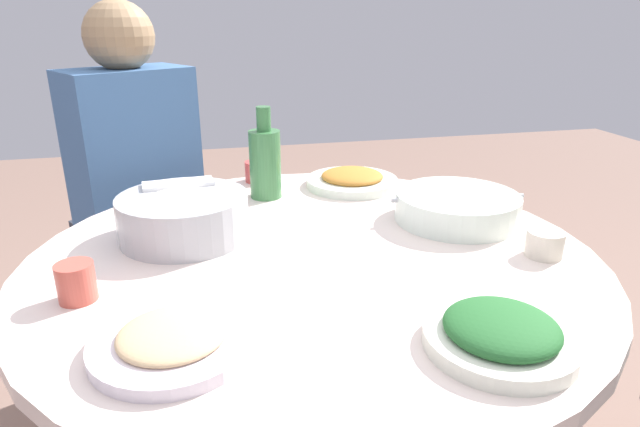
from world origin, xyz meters
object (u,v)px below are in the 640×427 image
object	(u,v)px
dish_greens	(501,334)
green_bottle	(265,162)
dish_noodles	(173,339)
diner_left	(134,160)
round_dining_table	(314,323)
tea_cup_side	(545,244)
rice_bowl	(184,216)
tea_cup_far	(258,171)
stool_for_diner_left	(154,321)
dish_tofu_braise	(352,180)
tea_cup_near	(76,282)
soup_bowl	(457,208)

from	to	relation	value
dish_greens	green_bottle	bearing A→B (deg)	-162.62
dish_noodles	diner_left	xyz separation A→B (m)	(-0.95, -0.13, 0.02)
round_dining_table	tea_cup_side	xyz separation A→B (m)	(0.12, 0.43, 0.19)
rice_bowl	tea_cup_side	xyz separation A→B (m)	(0.25, 0.68, -0.02)
tea_cup_far	stool_for_diner_left	distance (m)	0.66
dish_greens	dish_tofu_braise	distance (m)	0.77
tea_cup_near	stool_for_diner_left	distance (m)	0.94
green_bottle	dish_greens	bearing A→B (deg)	17.38
tea_cup_far	stool_for_diner_left	bearing A→B (deg)	-116.58
round_dining_table	dish_greens	xyz separation A→B (m)	(0.37, 0.19, 0.18)
round_dining_table	dish_greens	bearing A→B (deg)	26.57
soup_bowl	tea_cup_far	size ratio (longest dim) A/B	4.22
tea_cup_far	diner_left	distance (m)	0.38
tea_cup_near	diner_left	bearing A→B (deg)	177.95
dish_noodles	dish_tofu_braise	bearing A→B (deg)	145.70
soup_bowl	dish_noodles	world-z (taller)	soup_bowl
tea_cup_side	green_bottle	bearing A→B (deg)	-135.16
dish_tofu_braise	stool_for_diner_left	xyz separation A→B (m)	(-0.28, -0.59, -0.53)
tea_cup_near	green_bottle	bearing A→B (deg)	140.74
dish_noodles	stool_for_diner_left	xyz separation A→B (m)	(-0.95, -0.13, -0.52)
stool_for_diner_left	dish_noodles	bearing A→B (deg)	7.64
tea_cup_side	diner_left	size ratio (longest dim) A/B	0.09
dish_tofu_braise	rice_bowl	bearing A→B (deg)	-59.39
stool_for_diner_left	tea_cup_far	bearing A→B (deg)	63.42
dish_greens	diner_left	distance (m)	1.20
dish_noodles	tea_cup_far	world-z (taller)	tea_cup_far
stool_for_diner_left	tea_cup_side	bearing A→B (deg)	46.09
dish_noodles	tea_cup_side	distance (m)	0.71
green_bottle	tea_cup_far	size ratio (longest dim) A/B	3.21
rice_bowl	stool_for_diner_left	distance (m)	0.79
soup_bowl	dish_tofu_braise	bearing A→B (deg)	-152.22
dish_greens	tea_cup_near	distance (m)	0.67
dish_noodles	diner_left	bearing A→B (deg)	-172.36
soup_bowl	green_bottle	size ratio (longest dim) A/B	1.32
rice_bowl	soup_bowl	xyz separation A→B (m)	(0.04, 0.60, -0.02)
rice_bowl	dish_tofu_braise	size ratio (longest dim) A/B	1.08
green_bottle	tea_cup_near	distance (m)	0.59
stool_for_diner_left	diner_left	size ratio (longest dim) A/B	0.60
dish_greens	tea_cup_side	size ratio (longest dim) A/B	3.02
tea_cup_near	tea_cup_far	size ratio (longest dim) A/B	0.90
dish_noodles	green_bottle	xyz separation A→B (m)	(-0.64, 0.22, 0.08)
dish_tofu_braise	tea_cup_near	world-z (taller)	tea_cup_near
tea_cup_far	diner_left	world-z (taller)	diner_left
tea_cup_near	dish_tofu_braise	bearing A→B (deg)	128.80
tea_cup_side	tea_cup_near	bearing A→B (deg)	-91.47
tea_cup_side	stool_for_diner_left	size ratio (longest dim) A/B	0.16
tea_cup_far	tea_cup_near	bearing A→B (deg)	-31.76
round_dining_table	soup_bowl	world-z (taller)	soup_bowl
stool_for_diner_left	diner_left	world-z (taller)	diner_left
green_bottle	rice_bowl	bearing A→B (deg)	-41.87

